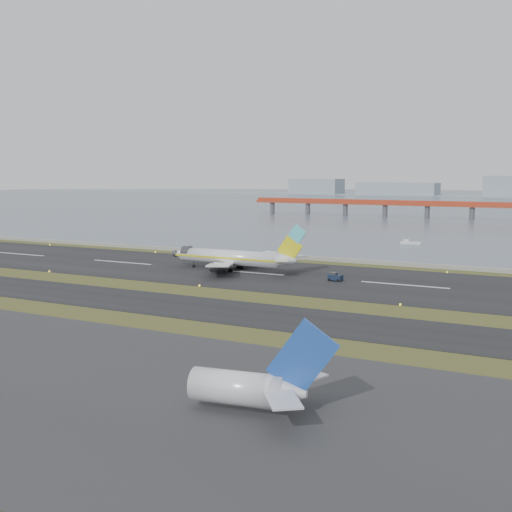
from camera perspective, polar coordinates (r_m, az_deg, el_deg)
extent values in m
plane|color=#334719|center=(136.67, -6.74, -3.21)|extent=(1000.00, 1000.00, 0.00)
cube|color=black|center=(127.10, -9.78, -4.05)|extent=(1000.00, 18.00, 0.10)
cube|color=black|center=(161.99, -0.78, -1.48)|extent=(1000.00, 45.00, 0.10)
cube|color=gray|center=(188.64, 3.53, -0.09)|extent=(1000.00, 2.50, 1.00)
cube|color=#495769|center=(576.60, 19.90, 4.46)|extent=(1400.00, 800.00, 1.30)
cube|color=#A6351C|center=(365.75, 18.68, 4.26)|extent=(260.00, 5.00, 1.60)
cube|color=#A6351C|center=(365.68, 18.69, 4.49)|extent=(260.00, 0.40, 1.40)
cylinder|color=#4C4C51|center=(392.23, 4.63, 4.15)|extent=(2.80, 2.80, 7.00)
cylinder|color=#4C4C51|center=(365.99, 18.65, 3.56)|extent=(2.80, 2.80, 7.00)
cube|color=#8997A2|center=(735.40, 21.57, 4.93)|extent=(1400.00, 80.00, 1.00)
cube|color=#8997A2|center=(788.74, 5.41, 6.19)|extent=(60.00, 35.00, 18.00)
cube|color=#8997A2|center=(757.00, 12.48, 5.85)|extent=(90.00, 35.00, 14.00)
cylinder|color=white|center=(164.85, -2.36, -0.12)|extent=(28.00, 3.80, 3.80)
cone|color=white|center=(173.06, -6.85, 0.20)|extent=(3.20, 3.80, 3.80)
cone|color=white|center=(157.46, 2.76, -0.36)|extent=(5.00, 3.80, 3.80)
cube|color=yellow|center=(163.20, -2.69, -0.19)|extent=(31.00, 0.06, 0.45)
cube|color=yellow|center=(166.50, -2.03, -0.04)|extent=(31.00, 0.06, 0.45)
cube|color=white|center=(156.57, -3.20, -0.78)|extent=(11.31, 15.89, 1.66)
cube|color=white|center=(171.28, -0.31, -0.06)|extent=(11.31, 15.89, 1.66)
cylinder|color=#333438|center=(159.73, -3.27, -1.05)|extent=(4.20, 2.10, 2.10)
cylinder|color=#333438|center=(170.05, -1.21, -0.53)|extent=(4.20, 2.10, 2.10)
cube|color=yellow|center=(156.77, 3.04, 0.67)|extent=(6.80, 0.35, 6.85)
cube|color=#50D1E5|center=(155.61, 3.68, 1.99)|extent=(4.85, 0.37, 4.90)
cube|color=white|center=(153.85, 2.28, -0.35)|extent=(5.64, 6.80, 0.22)
cube|color=white|center=(160.71, 3.43, -0.03)|extent=(5.64, 6.80, 0.22)
cylinder|color=black|center=(170.95, -5.56, -0.91)|extent=(0.80, 0.28, 0.80)
cylinder|color=black|center=(162.12, -2.39, -1.30)|extent=(1.00, 0.38, 1.00)
cylinder|color=black|center=(166.95, -1.43, -1.04)|extent=(1.00, 0.38, 1.00)
cube|color=#121E33|center=(150.15, 7.06, -1.91)|extent=(3.40, 2.15, 1.21)
cube|color=#333438|center=(150.20, 6.93, -1.59)|extent=(1.57, 1.66, 0.71)
cylinder|color=black|center=(150.02, 6.54, -2.12)|extent=(0.73, 0.38, 0.71)
cylinder|color=black|center=(151.44, 6.82, -2.04)|extent=(0.73, 0.38, 0.71)
cylinder|color=black|center=(149.04, 7.30, -2.20)|extent=(0.73, 0.38, 0.71)
cylinder|color=black|center=(150.47, 7.58, -2.11)|extent=(0.73, 0.38, 0.71)
cylinder|color=white|center=(68.71, -1.65, -11.66)|extent=(10.41, 5.00, 3.60)
cone|color=white|center=(66.99, 2.85, -11.99)|extent=(4.48, 4.14, 3.60)
cube|color=#1E49A7|center=(65.47, 4.14, -9.06)|extent=(7.67, 1.45, 8.32)
cube|color=white|center=(63.53, 2.39, -12.61)|extent=(5.67, 6.21, 0.20)
cube|color=white|center=(69.90, 4.07, -10.73)|extent=(4.68, 6.19, 0.20)
cube|color=silver|center=(233.20, 13.59, 1.13)|extent=(7.32, 2.97, 0.92)
cube|color=silver|center=(233.33, 13.23, 1.34)|extent=(2.19, 1.83, 0.92)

